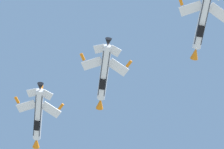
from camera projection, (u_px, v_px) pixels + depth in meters
fighter_jet_left_wing at (38, 116)px, 106.13m from camera, size 10.93×14.70×4.37m
fighter_jet_right_wing at (104, 74)px, 100.93m from camera, size 10.93×14.70×4.38m
fighter_jet_left_outer at (202, 20)px, 94.31m from camera, size 10.94×14.70×4.37m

